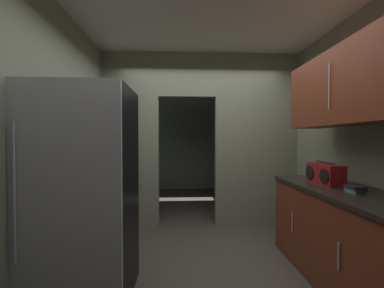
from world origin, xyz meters
name	(u,v)px	position (x,y,z in m)	size (l,w,h in m)	color
ground	(212,271)	(0.00, 0.00, 0.00)	(20.00, 20.00, 0.00)	#47423D
kitchen_overhead_slab	(208,22)	(0.00, 0.41, 2.79)	(3.52, 6.76, 0.06)	silver
kitchen_partition	(205,133)	(0.06, 1.38, 1.48)	(3.12, 0.12, 2.76)	gray
adjoining_room_shell	(194,139)	(0.00, 3.26, 1.38)	(3.12, 2.82, 2.76)	gray
kitchen_flank_left	(13,140)	(-1.61, -0.56, 1.38)	(0.10, 3.88, 2.76)	gray
refrigerator	(85,193)	(-1.16, -0.34, 0.91)	(0.81, 0.72, 1.83)	black
lower_cabinet_run	(346,238)	(1.22, -0.31, 0.46)	(0.68, 1.72, 0.91)	maroon
upper_cabinet_counterside	(348,87)	(1.22, -0.31, 1.87)	(0.36, 1.55, 0.71)	maroon
boombox	(325,174)	(1.19, -0.02, 1.02)	(0.18, 0.44, 0.24)	maroon
book_stack	(355,189)	(1.20, -0.44, 0.94)	(0.12, 0.16, 0.06)	#388C47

